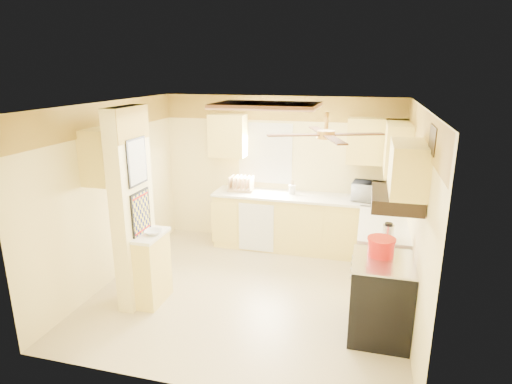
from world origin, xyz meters
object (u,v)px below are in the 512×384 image
(dutch_oven, at_px, (381,247))
(kettle, at_px, (388,232))
(bowl, at_px, (153,232))
(stove, at_px, (380,298))
(microwave, at_px, (370,191))

(dutch_oven, height_order, kettle, kettle)
(bowl, height_order, kettle, kettle)
(bowl, bearing_deg, stove, 0.07)
(kettle, bearing_deg, dutch_oven, -101.09)
(stove, distance_m, kettle, 0.81)
(microwave, relative_size, kettle, 2.53)
(microwave, xyz_separation_m, dutch_oven, (0.14, -2.02, -0.07))
(stove, relative_size, kettle, 4.39)
(microwave, bearing_deg, stove, 101.28)
(stove, bearing_deg, dutch_oven, 105.49)
(microwave, height_order, bowl, microwave)
(stove, xyz_separation_m, kettle, (0.05, 0.57, 0.58))
(bowl, xyz_separation_m, dutch_oven, (2.72, 0.13, 0.05))
(bowl, distance_m, kettle, 2.87)
(microwave, relative_size, dutch_oven, 1.70)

